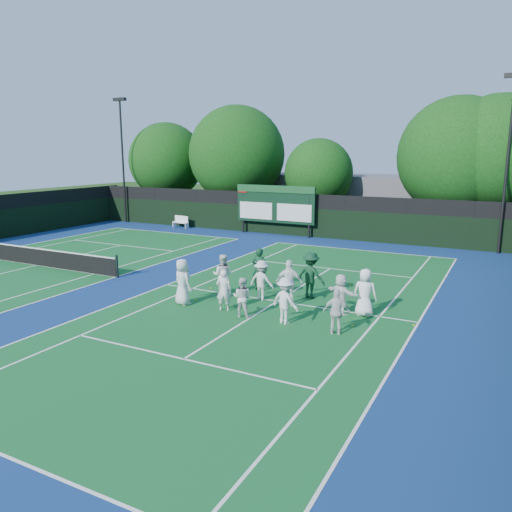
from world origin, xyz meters
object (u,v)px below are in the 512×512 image
at_px(tennis_net, 36,256).
at_px(coach_left, 259,269).
at_px(bench, 181,221).
at_px(scoreboard, 275,205).

height_order(tennis_net, coach_left, coach_left).
relative_size(tennis_net, coach_left, 6.04).
height_order(tennis_net, bench, tennis_net).
distance_m(scoreboard, bench, 8.23).
distance_m(tennis_net, bench, 14.41).
distance_m(bench, coach_left, 19.01).
relative_size(bench, coach_left, 0.82).
bearing_deg(coach_left, tennis_net, -0.12).
bearing_deg(coach_left, bench, -49.39).
xyz_separation_m(scoreboard, bench, (-8.05, -0.22, -1.69)).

